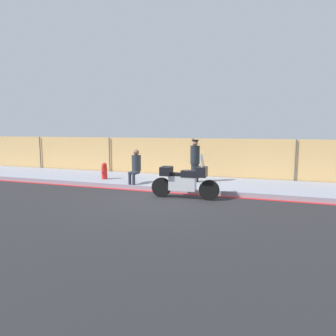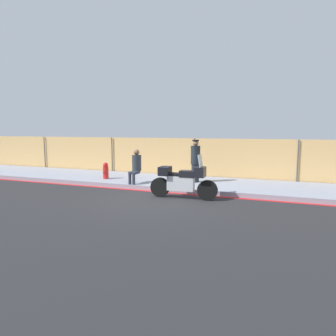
{
  "view_description": "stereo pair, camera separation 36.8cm",
  "coord_description": "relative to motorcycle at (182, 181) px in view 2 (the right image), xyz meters",
  "views": [
    {
      "loc": [
        3.47,
        -9.19,
        2.35
      ],
      "look_at": [
        -0.4,
        2.0,
        0.82
      ],
      "focal_mm": 32.0,
      "sensor_mm": 36.0,
      "label": 1
    },
    {
      "loc": [
        3.82,
        -9.07,
        2.35
      ],
      "look_at": [
        -0.4,
        2.0,
        0.82
      ],
      "focal_mm": 32.0,
      "sensor_mm": 36.0,
      "label": 2
    }
  ],
  "objects": [
    {
      "name": "ground_plane",
      "position": [
        -0.7,
        -0.5,
        -0.62
      ],
      "size": [
        120.0,
        120.0,
        0.0
      ],
      "primitive_type": "plane",
      "color": "#262628"
    },
    {
      "name": "curb_paint_stripe",
      "position": [
        -0.7,
        0.69,
        -0.62
      ],
      "size": [
        33.18,
        0.18,
        0.01
      ],
      "color": "red",
      "rests_on": "ground_plane"
    },
    {
      "name": "fire_hydrant",
      "position": [
        -4.15,
        1.74,
        -0.09
      ],
      "size": [
        0.25,
        0.31,
        0.73
      ],
      "color": "red",
      "rests_on": "sidewalk"
    },
    {
      "name": "person_seated_on_curb",
      "position": [
        -2.41,
        1.27,
        0.32
      ],
      "size": [
        0.38,
        0.7,
        1.37
      ],
      "color": "#2D3342",
      "rests_on": "sidewalk"
    },
    {
      "name": "motorcycle",
      "position": [
        0.0,
        0.0,
        0.0
      ],
      "size": [
        2.37,
        0.55,
        1.53
      ],
      "rotation": [
        0.0,
        0.0,
        0.04
      ],
      "color": "black",
      "rests_on": "ground_plane"
    },
    {
      "name": "sidewalk",
      "position": [
        -0.7,
        2.38,
        -0.53
      ],
      "size": [
        33.18,
        3.19,
        0.17
      ],
      "color": "#8E93A3",
      "rests_on": "ground_plane"
    },
    {
      "name": "officer_standing",
      "position": [
        -0.2,
        2.34,
        0.45
      ],
      "size": [
        0.39,
        0.39,
        1.76
      ],
      "color": "#1E2328",
      "rests_on": "sidewalk"
    },
    {
      "name": "storefront_fence",
      "position": [
        -0.7,
        4.06,
        0.35
      ],
      "size": [
        31.52,
        0.17,
        1.94
      ],
      "color": "#E5B26B",
      "rests_on": "ground_plane"
    }
  ]
}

